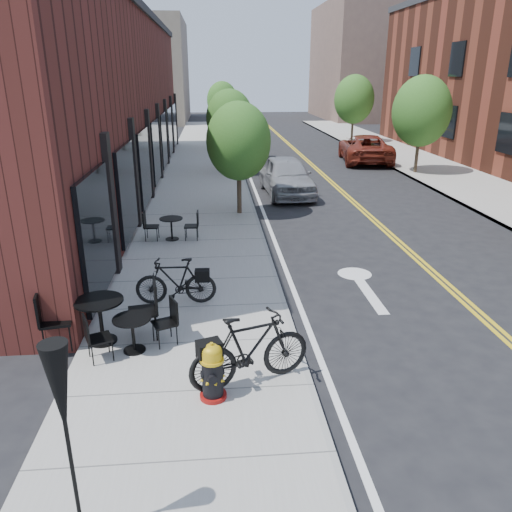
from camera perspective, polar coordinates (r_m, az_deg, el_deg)
name	(u,v)px	position (r m, az deg, el deg)	size (l,w,h in m)	color
ground	(298,343)	(9.53, 4.82, -9.89)	(120.00, 120.00, 0.00)	black
sidewalk_near	(200,208)	(18.73, -6.37, 5.47)	(4.00, 70.00, 0.12)	#9E9B93
sidewalk_far	(508,201)	(21.97, 26.89, 5.60)	(4.00, 70.00, 0.12)	#9E9B93
building_near	(90,106)	(22.72, -18.41, 15.98)	(5.00, 28.00, 7.00)	#461B16
bg_building_left	(147,71)	(56.50, -12.32, 19.93)	(8.00, 14.00, 10.00)	#726656
bg_building_right	(368,62)	(60.71, 12.63, 20.84)	(10.00, 16.00, 12.00)	brown
tree_near_a	(239,141)	(17.28, -2.00, 12.96)	(2.20, 2.20, 3.81)	#382B1E
tree_near_b	(230,118)	(25.22, -3.01, 15.45)	(2.30, 2.30, 3.98)	#382B1E
tree_near_c	(225,111)	(33.21, -3.54, 16.23)	(2.10, 2.10, 3.67)	#382B1E
tree_near_d	(222,100)	(41.18, -3.88, 17.33)	(2.40, 2.40, 4.11)	#382B1E
tree_far_b	(422,111)	(26.21, 18.40, 15.42)	(2.80, 2.80, 4.62)	#382B1E
tree_far_c	(354,99)	(37.55, 11.15, 17.16)	(2.80, 2.80, 4.62)	#382B1E
fire_hydrant	(212,372)	(7.67, -5.00, -13.07)	(0.50, 0.50, 0.94)	maroon
bicycle_left	(176,281)	(10.68, -9.16, -2.87)	(0.48, 1.71, 1.02)	black
bicycle_right	(250,349)	(7.88, -0.66, -10.63)	(0.57, 2.01, 1.21)	black
bistro_set_a	(133,329)	(9.08, -13.91, -8.15)	(1.58, 0.98, 0.84)	black
bistro_set_b	(100,315)	(9.48, -17.38, -6.42)	(2.07, 1.01, 1.09)	black
bistro_set_c	(171,226)	(14.92, -9.64, 3.45)	(1.58, 0.71, 0.85)	black
patio_umbrella	(62,405)	(5.27, -21.28, -15.55)	(0.38, 0.38, 2.34)	black
parked_car_a	(286,176)	(20.93, 3.48, 9.13)	(1.84, 4.58, 1.56)	gray
parked_car_b	(253,149)	(28.84, -0.35, 12.12)	(1.58, 4.53, 1.49)	black
parked_car_c	(245,136)	(35.24, -1.22, 13.54)	(2.04, 5.01, 1.45)	silver
parked_car_far	(365,148)	(29.62, 12.35, 11.93)	(2.56, 5.55, 1.54)	maroon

